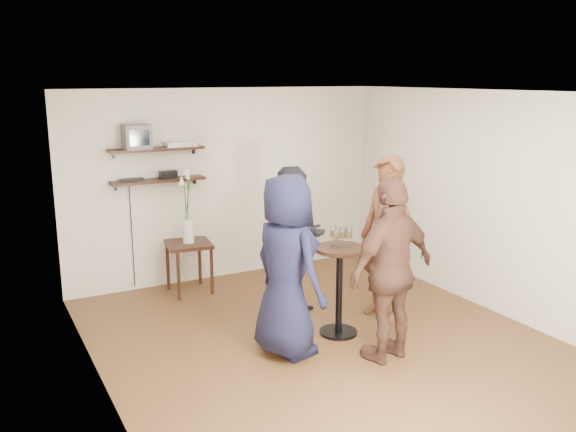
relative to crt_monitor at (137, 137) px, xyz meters
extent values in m
cube|color=#492D17|center=(1.25, -2.38, -2.04)|extent=(4.50, 5.00, 0.04)
cube|color=white|center=(1.25, -2.38, 0.60)|extent=(4.50, 5.00, 0.04)
cube|color=silver|center=(1.25, 0.15, -0.72)|extent=(4.50, 0.04, 2.60)
cube|color=silver|center=(1.25, -4.89, -0.72)|extent=(4.50, 0.04, 2.60)
cube|color=silver|center=(-1.02, -2.38, -0.72)|extent=(0.04, 5.00, 2.60)
cube|color=silver|center=(3.52, -2.38, -0.72)|extent=(0.04, 5.00, 2.60)
cube|color=black|center=(0.25, 0.00, -0.17)|extent=(1.20, 0.25, 0.04)
cube|color=black|center=(0.25, 0.00, -0.57)|extent=(1.20, 0.25, 0.04)
cube|color=#59595B|center=(0.00, 0.00, 0.00)|extent=(0.32, 0.30, 0.30)
cube|color=silver|center=(0.56, 0.00, -0.12)|extent=(0.40, 0.24, 0.06)
cube|color=black|center=(0.38, 0.00, -0.50)|extent=(0.22, 0.10, 0.10)
cube|color=black|center=(-0.08, 0.05, -0.54)|extent=(0.30, 0.05, 0.03)
cube|color=black|center=(0.52, -0.30, -1.38)|extent=(0.62, 0.62, 0.04)
cylinder|color=black|center=(0.30, -0.52, -1.71)|extent=(0.04, 0.04, 0.62)
cylinder|color=black|center=(0.74, -0.52, -1.71)|extent=(0.04, 0.04, 0.62)
cylinder|color=black|center=(0.30, -0.07, -1.71)|extent=(0.04, 0.04, 0.62)
cylinder|color=black|center=(0.74, -0.07, -1.71)|extent=(0.04, 0.04, 0.62)
cylinder|color=white|center=(0.52, -0.30, -1.20)|extent=(0.14, 0.14, 0.31)
cylinder|color=#24601B|center=(0.50, -0.30, -0.88)|extent=(0.01, 0.07, 0.57)
cone|color=white|center=(0.46, -0.30, -0.54)|extent=(0.07, 0.09, 0.12)
cylinder|color=#24601B|center=(0.53, -0.29, -0.85)|extent=(0.04, 0.06, 0.63)
cone|color=white|center=(0.56, -0.27, -0.47)|extent=(0.11, 0.13, 0.13)
cylinder|color=#24601B|center=(0.52, -0.31, -0.82)|extent=(0.10, 0.09, 0.69)
cone|color=white|center=(0.52, -0.34, -0.41)|extent=(0.13, 0.13, 0.13)
cylinder|color=black|center=(1.50, -2.33, -1.06)|extent=(0.54, 0.54, 0.04)
cylinder|color=black|center=(1.50, -2.33, -1.53)|extent=(0.07, 0.07, 0.91)
cylinder|color=black|center=(1.50, -2.33, -2.00)|extent=(0.41, 0.41, 0.03)
cylinder|color=silver|center=(1.44, -2.35, -1.03)|extent=(0.06, 0.06, 0.00)
cylinder|color=silver|center=(1.44, -2.35, -0.99)|extent=(0.01, 0.01, 0.09)
cylinder|color=silver|center=(1.44, -2.35, -0.89)|extent=(0.06, 0.06, 0.10)
cylinder|color=#E3C15D|center=(1.44, -2.35, -0.92)|extent=(0.06, 0.06, 0.06)
cylinder|color=silver|center=(1.58, -2.37, -1.03)|extent=(0.06, 0.06, 0.00)
cylinder|color=silver|center=(1.58, -2.37, -0.98)|extent=(0.01, 0.01, 0.10)
cylinder|color=silver|center=(1.58, -2.37, -0.87)|extent=(0.07, 0.07, 0.12)
cylinder|color=#E3C15D|center=(1.58, -2.37, -0.90)|extent=(0.07, 0.07, 0.06)
cylinder|color=silver|center=(1.46, -2.26, -1.03)|extent=(0.06, 0.06, 0.00)
cylinder|color=silver|center=(1.46, -2.26, -0.98)|extent=(0.01, 0.01, 0.10)
cylinder|color=silver|center=(1.46, -2.26, -0.87)|extent=(0.07, 0.07, 0.12)
cylinder|color=#E3C15D|center=(1.46, -2.26, -0.90)|extent=(0.07, 0.07, 0.06)
cylinder|color=silver|center=(1.54, -2.31, -1.03)|extent=(0.06, 0.06, 0.00)
cylinder|color=silver|center=(1.54, -2.31, -0.99)|extent=(0.01, 0.01, 0.09)
cylinder|color=silver|center=(1.54, -2.31, -0.89)|extent=(0.07, 0.07, 0.11)
cylinder|color=#E3C15D|center=(1.54, -2.31, -0.91)|extent=(0.06, 0.06, 0.06)
imported|color=maroon|center=(2.22, -2.18, -1.07)|extent=(0.59, 0.77, 1.90)
imported|color=black|center=(1.36, -1.61, -1.14)|extent=(0.97, 0.82, 1.76)
imported|color=black|center=(0.78, -2.48, -1.10)|extent=(0.76, 1.00, 1.84)
imported|color=#492B1F|center=(1.63, -3.06, -1.10)|extent=(1.13, 0.62, 1.83)
camera|label=1|loc=(-1.92, -7.54, 0.73)|focal=38.00mm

